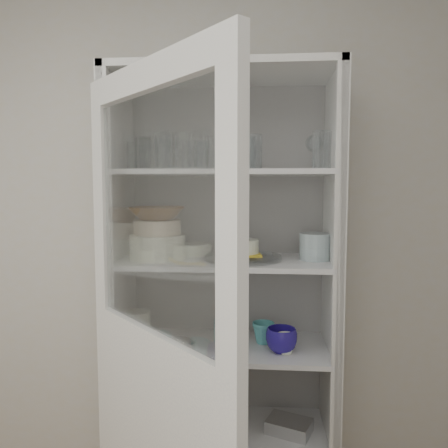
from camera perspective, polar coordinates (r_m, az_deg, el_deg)
The scene contains 36 objects.
wall_back at distance 2.24m, azimuth -4.63°, elevation -2.51°, with size 3.60×0.02×2.60m, color beige.
pantry_cabinet at distance 2.14m, azimuth 0.14°, elevation -12.76°, with size 1.00×0.45×2.10m.
cupboard_door at distance 1.63m, azimuth -8.90°, elevation -21.32°, with size 0.65×0.68×2.00m.
tumbler_0 at distance 1.86m, azimuth -7.83°, elevation 9.18°, with size 0.07×0.07×0.14m, color silver.
tumbler_1 at distance 1.90m, azimuth -7.96°, elevation 9.37°, with size 0.08×0.08×0.16m, color silver.
tumbler_2 at distance 1.85m, azimuth -1.35°, elevation 9.26°, with size 0.07×0.07×0.14m, color silver.
tumbler_3 at distance 1.85m, azimuth -5.31°, elevation 9.43°, with size 0.07×0.07×0.15m, color silver.
tumbler_4 at distance 1.84m, azimuth 3.11°, elevation 9.22°, with size 0.07×0.07×0.13m, color silver.
tumbler_5 at distance 1.82m, azimuth 3.88°, elevation 9.39°, with size 0.07×0.07×0.14m, color silver.
tumbler_6 at distance 1.83m, azimuth 12.65°, elevation 9.41°, with size 0.08×0.08×0.15m, color silver.
tumbler_7 at distance 2.04m, azimuth -11.70°, elevation 8.62°, with size 0.06×0.06×0.13m, color silver.
tumbler_8 at distance 2.01m, azimuth -10.54°, elevation 8.92°, with size 0.07×0.07×0.14m, color silver.
tumbler_9 at distance 1.98m, azimuth -2.69°, elevation 8.91°, with size 0.07×0.07×0.13m, color silver.
tumbler_10 at distance 1.96m, azimuth -3.06°, elevation 8.84°, with size 0.06×0.06×0.13m, color silver.
tumbler_11 at distance 1.99m, azimuth 0.65°, elevation 9.11°, with size 0.07×0.07×0.15m, color silver.
goblet_0 at distance 2.16m, azimuth -10.39°, elevation 9.23°, with size 0.08×0.08×0.19m, color silver, non-canonical shape.
goblet_1 at distance 2.07m, azimuth 0.53°, elevation 9.39°, with size 0.08×0.08×0.18m, color silver, non-canonical shape.
goblet_2 at distance 2.09m, azimuth 1.35°, elevation 9.18°, with size 0.07×0.07×0.17m, color silver, non-canonical shape.
goblet_3 at distance 2.08m, azimuth 11.69°, elevation 9.30°, with size 0.08×0.08×0.18m, color silver, non-canonical shape.
plate_stack_front at distance 2.00m, azimuth -8.66°, elevation -2.94°, with size 0.25×0.25×0.11m, color white.
plate_stack_back at distance 2.12m, azimuth -4.12°, elevation -3.24°, with size 0.19×0.19×0.06m, color white.
cream_bowl at distance 1.99m, azimuth -8.69°, elevation -0.42°, with size 0.21×0.21×0.07m, color beige.
terracotta_bowl at distance 1.99m, azimuth -8.71°, elevation 1.39°, with size 0.25×0.25×0.06m, color brown.
glass_platter at distance 1.97m, azimuth 2.50°, elevation -4.38°, with size 0.35×0.35×0.02m, color silver.
yellow_trivet at distance 1.97m, azimuth 2.50°, elevation -3.95°, with size 0.15×0.15×0.01m, color gold.
white_ramekin at distance 1.96m, azimuth 2.50°, elevation -2.91°, with size 0.14×0.14×0.06m, color white.
grey_bowl_stack at distance 2.00m, azimuth 11.81°, elevation -2.91°, with size 0.14×0.14×0.12m, color #A6B7B9.
mug_blue at distance 2.00m, azimuth 7.51°, elevation -14.81°, with size 0.14×0.14×0.11m, color navy.
mug_teal at distance 2.10m, azimuth 5.16°, elevation -13.96°, with size 0.11×0.11×0.10m, color teal.
mug_white at distance 2.00m, azimuth 8.09°, elevation -15.24°, with size 0.09×0.09×0.08m, color white.
teal_jar at distance 2.13m, azimuth -0.18°, elevation -13.69°, with size 0.08×0.08×0.10m.
measuring_cups at distance 2.04m, azimuth -5.86°, elevation -15.39°, with size 0.10×0.10×0.04m, color #BCBCBC.
white_canister at distance 2.17m, azimuth -11.12°, elevation -12.88°, with size 0.12×0.12×0.14m, color white.
cream_dish at distance 2.26m, azimuth -2.02°, elevation -24.04°, with size 0.21×0.21×0.07m, color beige.
tin_box at distance 2.23m, azimuth 8.49°, elevation -24.65°, with size 0.20×0.14×0.06m, color #B6B6B6.
tumbler_12 at distance 1.90m, azimuth -4.53°, elevation 8.96°, with size 0.06×0.06×0.12m, color silver.
Camera 1 is at (0.36, -0.69, 1.59)m, focal length 35.00 mm.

